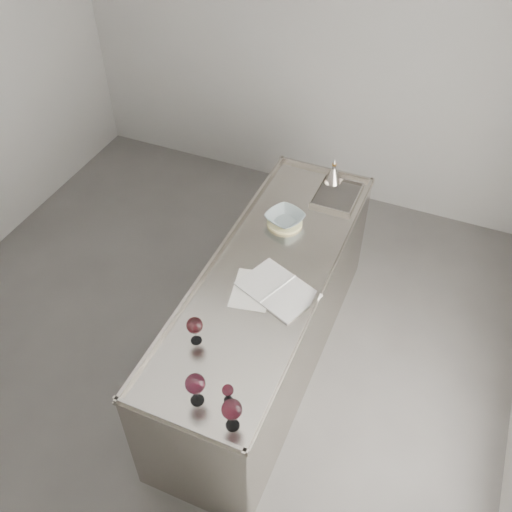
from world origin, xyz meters
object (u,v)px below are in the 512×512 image
at_px(wine_glass_small, 228,391).
at_px(wine_funnel, 333,175).
at_px(wine_glass_left, 195,326).
at_px(wine_glass_right, 232,410).
at_px(ceramic_bowl, 285,218).
at_px(counter, 267,318).
at_px(wine_glass_middle, 195,384).
at_px(notebook, 278,290).

xyz_separation_m(wine_glass_small, wine_funnel, (-0.08, 2.04, -0.03)).
xyz_separation_m(wine_glass_left, wine_glass_right, (0.42, -0.40, 0.01)).
height_order(wine_glass_left, ceramic_bowl, wine_glass_left).
distance_m(wine_glass_right, wine_funnel, 2.17).
height_order(wine_glass_left, wine_glass_right, wine_glass_right).
xyz_separation_m(wine_glass_left, wine_glass_small, (0.33, -0.28, -0.04)).
bearing_deg(ceramic_bowl, counter, -81.78).
height_order(wine_glass_left, wine_glass_small, wine_glass_left).
xyz_separation_m(ceramic_bowl, wine_funnel, (0.16, 0.60, 0.01)).
bearing_deg(ceramic_bowl, wine_funnel, 75.19).
bearing_deg(counter, wine_glass_small, -80.10).
height_order(wine_glass_middle, wine_glass_right, wine_glass_middle).
height_order(wine_glass_right, wine_glass_small, wine_glass_right).
distance_m(wine_glass_left, ceramic_bowl, 1.16).
height_order(wine_glass_right, wine_funnel, wine_glass_right).
bearing_deg(counter, ceramic_bowl, 98.22).
bearing_deg(wine_funnel, wine_glass_right, -85.80).
bearing_deg(notebook, wine_glass_right, -60.07).
bearing_deg(wine_glass_right, notebook, 97.79).
bearing_deg(wine_glass_right, wine_glass_left, 135.82).
height_order(ceramic_bowl, wine_funnel, wine_funnel).
distance_m(counter, wine_glass_small, 1.12).
relative_size(wine_glass_left, ceramic_bowl, 0.74).
relative_size(wine_glass_middle, wine_funnel, 1.02).
relative_size(counter, wine_glass_left, 13.12).
bearing_deg(wine_glass_middle, wine_funnel, 88.03).
xyz_separation_m(wine_glass_middle, ceramic_bowl, (-0.09, 1.50, -0.10)).
bearing_deg(wine_glass_right, wine_funnel, 94.20).
bearing_deg(wine_glass_left, ceramic_bowl, 85.13).
relative_size(counter, ceramic_bowl, 9.71).
bearing_deg(notebook, wine_glass_small, -64.51).
bearing_deg(counter, wine_funnel, 85.23).
height_order(counter, wine_glass_left, wine_glass_left).
relative_size(wine_glass_small, wine_funnel, 0.62).
bearing_deg(notebook, wine_glass_middle, -74.34).
distance_m(ceramic_bowl, wine_funnel, 0.62).
distance_m(wine_glass_right, notebook, 0.97).
bearing_deg(notebook, counter, 154.10).
xyz_separation_m(wine_glass_middle, notebook, (0.10, 0.89, -0.14)).
distance_m(wine_glass_small, wine_funnel, 2.04).
bearing_deg(wine_glass_middle, wine_glass_right, -14.31).
bearing_deg(wine_glass_small, counter, 99.90).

